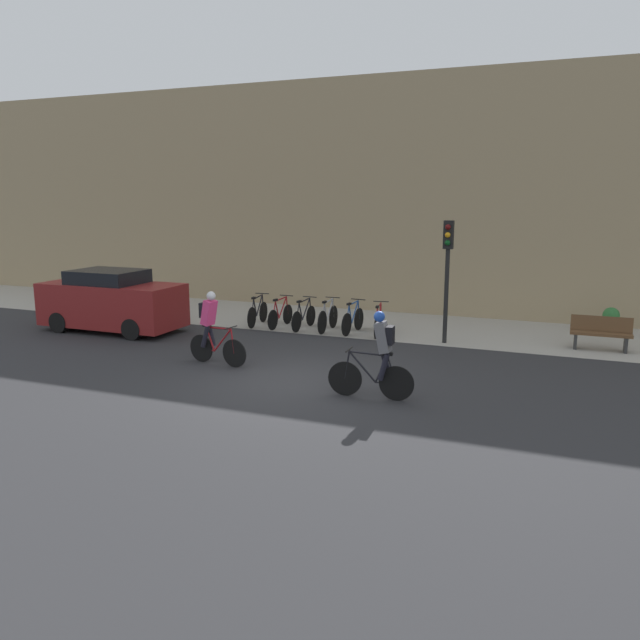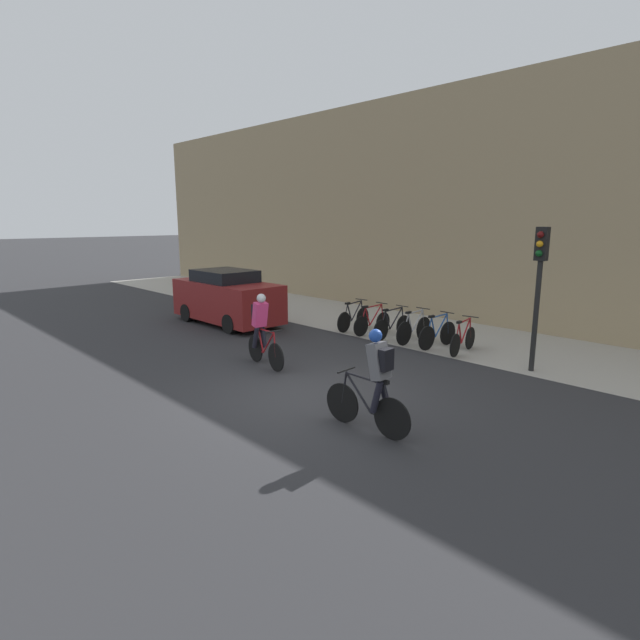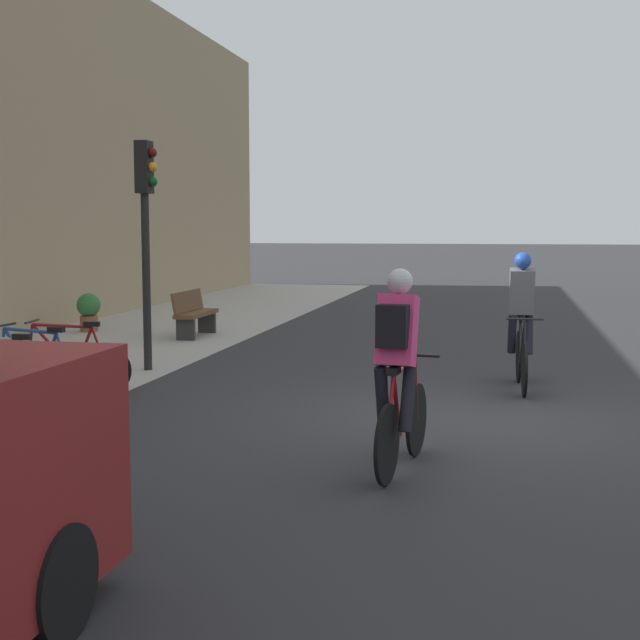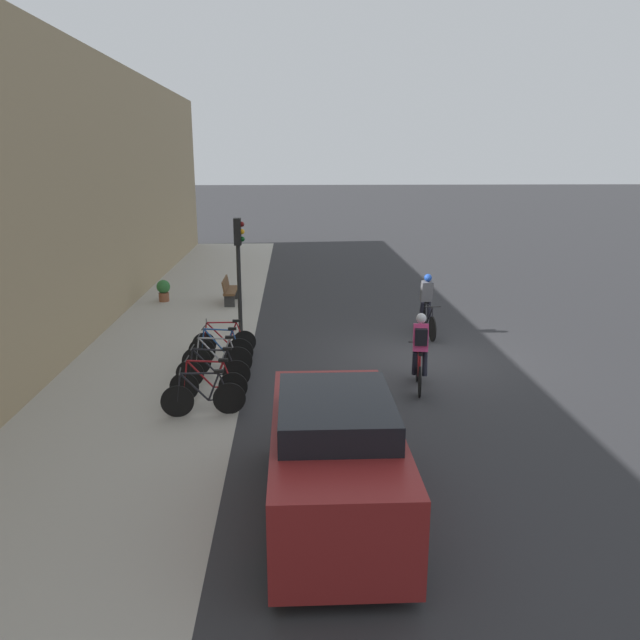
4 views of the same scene
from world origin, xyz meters
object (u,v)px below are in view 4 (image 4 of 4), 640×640
at_px(parked_bike_4, 221,349).
at_px(parked_bike_5, 224,340).
at_px(parked_bike_0, 204,397).
at_px(traffic_light_pole, 239,254).
at_px(bench, 229,290).
at_px(parked_bike_3, 217,359).
at_px(parked_bike_2, 213,371).
at_px(parked_car, 335,458).
at_px(parked_bike_1, 209,383).
at_px(potted_plant, 164,289).
at_px(cyclist_pink, 420,351).
at_px(cyclist_grey, 427,303).

height_order(parked_bike_4, parked_bike_5, parked_bike_4).
relative_size(parked_bike_0, traffic_light_pole, 0.50).
bearing_deg(bench, traffic_light_pole, -169.81).
xyz_separation_m(parked_bike_4, bench, (6.78, 0.44, 0.06)).
bearing_deg(parked_bike_3, parked_bike_4, -0.00).
height_order(parked_bike_2, bench, parked_bike_2).
height_order(parked_bike_2, parked_car, parked_car).
relative_size(parked_bike_1, traffic_light_pole, 0.49).
bearing_deg(parked_car, parked_bike_5, 17.32).
relative_size(parked_bike_3, parked_bike_5, 1.01).
distance_m(parked_bike_0, parked_bike_3, 2.38).
bearing_deg(potted_plant, parked_bike_3, -160.40).
bearing_deg(parked_bike_4, cyclist_pink, -114.12).
xyz_separation_m(traffic_light_pole, bench, (3.99, 0.72, -1.88)).
bearing_deg(parked_bike_1, parked_bike_5, -0.00).
bearing_deg(cyclist_pink, parked_bike_1, 94.21).
distance_m(bench, parked_car, 13.93).
distance_m(parked_bike_1, traffic_light_pole, 5.54).
distance_m(parked_bike_1, bench, 9.17).
height_order(parked_bike_3, bench, parked_bike_3).
distance_m(parked_bike_4, potted_plant, 7.68).
distance_m(traffic_light_pole, parked_car, 9.98).
relative_size(cyclist_pink, parked_bike_1, 1.07).
distance_m(cyclist_grey, parked_bike_3, 6.58).
bearing_deg(traffic_light_pole, cyclist_pink, -138.38).
height_order(parked_bike_2, traffic_light_pole, traffic_light_pole).
height_order(cyclist_grey, parked_bike_1, cyclist_grey).
xyz_separation_m(cyclist_pink, traffic_light_pole, (4.84, 4.30, 1.40)).
xyz_separation_m(parked_bike_5, traffic_light_pole, (1.99, -0.28, 1.96)).
height_order(cyclist_pink, parked_bike_4, cyclist_pink).
height_order(parked_bike_1, bench, parked_bike_1).
relative_size(parked_bike_5, traffic_light_pole, 0.49).
bearing_deg(parked_bike_5, parked_bike_1, 180.00).
xyz_separation_m(parked_bike_0, parked_bike_5, (3.98, -0.00, -0.01)).
xyz_separation_m(parked_bike_3, parked_bike_4, (0.79, -0.00, -0.01)).
xyz_separation_m(cyclist_pink, parked_bike_5, (2.85, 4.57, -0.56)).
bearing_deg(bench, parked_car, -168.27).
distance_m(parked_bike_2, bench, 8.38).
bearing_deg(parked_bike_2, cyclist_pink, -95.73).
xyz_separation_m(parked_bike_1, bench, (9.16, 0.44, 0.08)).
relative_size(parked_bike_5, bench, 1.08).
bearing_deg(bench, cyclist_pink, -150.40).
bearing_deg(parked_bike_0, parked_bike_4, 0.02).
bearing_deg(parked_bike_4, parked_bike_5, -0.13).
relative_size(traffic_light_pole, potted_plant, 4.32).
relative_size(parked_bike_1, bench, 1.09).
bearing_deg(parked_bike_3, parked_bike_0, -179.97).
distance_m(cyclist_pink, bench, 10.16).
bearing_deg(parked_bike_5, parked_bike_0, 179.99).
height_order(parked_bike_5, bench, parked_bike_5).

